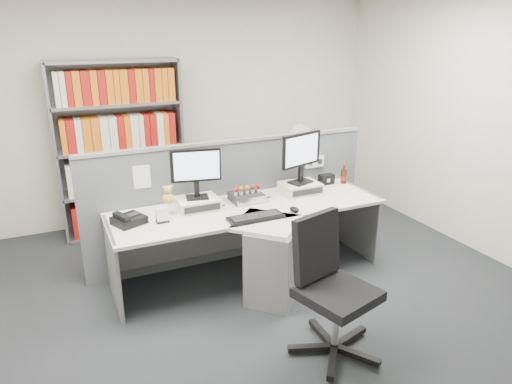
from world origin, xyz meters
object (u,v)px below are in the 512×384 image
desk_calendar (162,216)px  desk_fan (299,139)px  keyboard (256,217)px  desk (258,241)px  speaker (326,179)px  desk_phone (128,220)px  monitor_left (196,169)px  mouse (294,209)px  shelving_unit (121,151)px  monitor_right (301,154)px  filing_cabinet (298,190)px  desktop_pc (247,197)px  office_chair (330,284)px  cola_bottle (344,176)px

desk_calendar → desk_fan: bearing=30.8°
keyboard → desk_calendar: (-0.77, 0.27, 0.04)m
desk → speaker: 1.19m
desk_phone → desk_calendar: (0.27, -0.08, 0.02)m
monitor_left → mouse: size_ratio=3.96×
desk_phone → shelving_unit: shelving_unit is taller
monitor_left → monitor_right: (1.10, 0.00, 0.03)m
monitor_right → filing_cabinet: (0.55, 1.02, -0.78)m
monitor_right → shelving_unit: 2.14m
desktop_pc → office_chair: bearing=-88.3°
desk_calendar → speaker: desk_calendar is taller
shelving_unit → desk_calendar: bearing=-87.7°
filing_cabinet → desk_fan: size_ratio=1.40×
desk → desk_calendar: size_ratio=19.83×
desktop_pc → office_chair: size_ratio=0.29×
shelving_unit → office_chair: shelving_unit is taller
desk → desk_calendar: bearing=167.4°
desk → cola_bottle: cola_bottle is taller
speaker → desk_fan: (0.16, 0.90, 0.24)m
monitor_right → desktop_pc: 0.71m
desk → keyboard: (-0.06, -0.08, 0.28)m
speaker → filing_cabinet: speaker is taller
desk → mouse: (0.33, -0.07, 0.29)m
monitor_left → speaker: monitor_left is taller
keyboard → desk_phone: bearing=161.4°
office_chair → shelving_unit: bearing=108.8°
monitor_right → filing_cabinet: bearing=61.5°
monitor_left → desk_phone: bearing=-170.1°
desk_phone → shelving_unit: 1.61m
cola_bottle → office_chair: size_ratio=0.21×
monitor_left → shelving_unit: bearing=107.0°
monitor_left → desktop_pc: size_ratio=1.56×
mouse → filing_cabinet: (0.87, 1.47, -0.39)m
monitor_left → desktop_pc: bearing=-1.0°
keyboard → desk_calendar: 0.82m
desktop_pc → desk_calendar: 0.90m
desk → mouse: mouse is taller
desk → desk_phone: (-1.11, 0.27, 0.30)m
mouse → desk_fan: (0.87, 1.47, 0.27)m
desk → desk_phone: desk_phone is taller
filing_cabinet → speaker: bearing=-100.4°
monitor_right → speaker: bearing=17.1°
desktop_pc → shelving_unit: (-0.94, 1.47, 0.22)m
desk → desk_phone: size_ratio=8.34×
desktop_pc → filing_cabinet: size_ratio=0.43×
monitor_left → desktop_pc: (0.50, -0.01, -0.34)m
keyboard → mouse: 0.40m
monitor_left → shelving_unit: shelving_unit is taller
cola_bottle → shelving_unit: bearing=146.5°
mouse → office_chair: office_chair is taller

